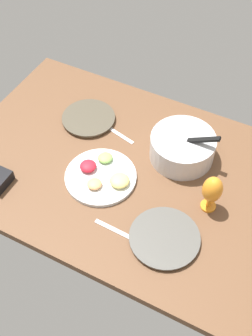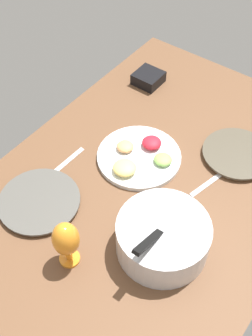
{
  "view_description": "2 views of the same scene",
  "coord_description": "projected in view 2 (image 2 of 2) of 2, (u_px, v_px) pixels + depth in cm",
  "views": [
    {
      "loc": [
        53.44,
        -107.87,
        149.67
      ],
      "look_at": [
        0.84,
        -5.43,
        7.73
      ],
      "focal_mm": 45.49,
      "sensor_mm": 36.0,
      "label": 1
    },
    {
      "loc": [
        80.81,
        51.12,
        122.27
      ],
      "look_at": [
        2.66,
        -7.19,
        7.73
      ],
      "focal_mm": 46.08,
      "sensor_mm": 36.0,
      "label": 2
    }
  ],
  "objects": [
    {
      "name": "dinner_plate_right",
      "position": [
        39.0,
        202.0,
        1.49
      ],
      "size": [
        28.49,
        28.49,
        2.06
      ],
      "color": "silver",
      "rests_on": "ground_plane"
    },
    {
      "name": "fork_by_right_plate",
      "position": [
        66.0,
        162.0,
        1.62
      ],
      "size": [
        18.05,
        2.47,
        0.6
      ],
      "primitive_type": "cube",
      "rotation": [
        0.0,
        0.0,
        -0.04
      ],
      "color": "silver",
      "rests_on": "ground_plane"
    },
    {
      "name": "fork_by_left_plate",
      "position": [
        209.0,
        183.0,
        1.56
      ],
      "size": [
        17.92,
        6.0,
        0.6
      ],
      "primitive_type": "cube",
      "rotation": [
        0.0,
        0.0,
        -0.24
      ],
      "color": "silver",
      "rests_on": "ground_plane"
    },
    {
      "name": "fruit_platter",
      "position": [
        139.0,
        156.0,
        1.62
      ],
      "size": [
        31.85,
        31.85,
        5.19
      ],
      "color": "silver",
      "rests_on": "ground_plane"
    },
    {
      "name": "ground_plane",
      "position": [
        146.0,
        190.0,
        1.56
      ],
      "size": [
        160.0,
        104.0,
        4.0
      ],
      "primitive_type": "cube",
      "color": "brown"
    },
    {
      "name": "mixing_bowl",
      "position": [
        163.0,
        237.0,
        1.34
      ],
      "size": [
        30.59,
        29.44,
        19.39
      ],
      "color": "silver",
      "rests_on": "ground_plane"
    },
    {
      "name": "square_bowl_black",
      "position": [
        148.0,
        78.0,
        1.91
      ],
      "size": [
        11.53,
        11.53,
        5.07
      ],
      "color": "black",
      "rests_on": "ground_plane"
    },
    {
      "name": "dinner_plate_left",
      "position": [
        237.0,
        154.0,
        1.64
      ],
      "size": [
        26.44,
        26.44,
        2.13
      ],
      "color": "beige",
      "rests_on": "ground_plane"
    },
    {
      "name": "hurricane_glass_orange",
      "position": [
        66.0,
        240.0,
        1.27
      ],
      "size": [
        8.35,
        8.35,
        18.73
      ],
      "color": "orange",
      "rests_on": "ground_plane"
    }
  ]
}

